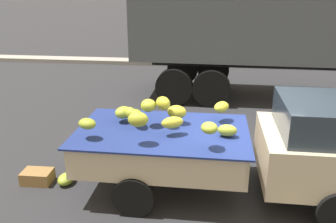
% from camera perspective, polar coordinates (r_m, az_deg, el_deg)
% --- Properties ---
extents(ground, '(220.00, 220.00, 0.00)m').
position_cam_1_polar(ground, '(6.63, 11.50, -11.20)').
color(ground, '#28282B').
extents(curb_strip, '(80.00, 0.80, 0.16)m').
position_cam_1_polar(curb_strip, '(15.87, 9.14, 7.55)').
color(curb_strip, gray).
rests_on(curb_strip, ground).
extents(pickup_truck, '(5.04, 1.88, 1.70)m').
position_cam_1_polar(pickup_truck, '(6.06, 18.14, -5.50)').
color(pickup_truck, '#CCB793').
rests_on(pickup_truck, ground).
extents(fallen_banana_bunch_near_tailgate, '(0.31, 0.40, 0.19)m').
position_cam_1_polar(fallen_banana_bunch_near_tailgate, '(6.70, -15.99, -10.32)').
color(fallen_banana_bunch_near_tailgate, '#90A531').
rests_on(fallen_banana_bunch_near_tailgate, ground).
extents(produce_crate, '(0.53, 0.37, 0.23)m').
position_cam_1_polar(produce_crate, '(6.89, -20.16, -9.77)').
color(produce_crate, olive).
rests_on(produce_crate, ground).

